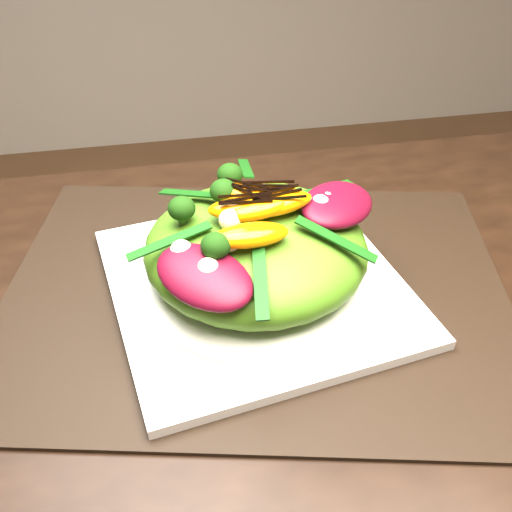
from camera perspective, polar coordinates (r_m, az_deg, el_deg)
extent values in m
cube|color=black|center=(0.52, -0.91, -17.81)|extent=(1.60, 0.90, 0.75)
cube|color=black|center=(0.61, 0.00, -3.29)|extent=(0.58, 0.49, 0.00)
cube|color=silver|center=(0.61, 0.00, -2.76)|extent=(0.32, 0.32, 0.01)
cylinder|color=white|center=(0.60, 0.00, -1.76)|extent=(0.28, 0.28, 0.02)
ellipsoid|color=#497916|center=(0.58, 0.00, 0.81)|extent=(0.22, 0.22, 0.07)
ellipsoid|color=#470716|center=(0.58, 7.76, 4.90)|extent=(0.11, 0.11, 0.02)
ellipsoid|color=orange|center=(0.56, -1.83, 4.80)|extent=(0.07, 0.04, 0.02)
sphere|color=#11360A|center=(0.56, -6.23, 5.40)|extent=(0.04, 0.04, 0.04)
sphere|color=#C9B58E|center=(0.54, 4.09, 3.38)|extent=(0.03, 0.03, 0.02)
cube|color=black|center=(0.55, -1.85, 5.64)|extent=(0.04, 0.01, 0.00)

